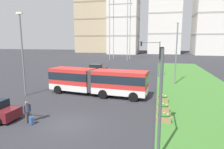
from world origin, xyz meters
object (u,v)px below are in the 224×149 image
object	(u,v)px
rolling_suitcase	(31,120)
flower_planter_0	(164,117)
articulated_bus	(97,81)
apartment_tower_centre	(165,6)
pedestrian_crossing	(27,110)
car_black_sedan	(96,68)
flower_planter_1	(163,108)
traffic_light_far_right	(153,53)
traffic_light_near_right	(161,81)
apartment_tower_eastcentre	(218,5)
flower_planter_2	(162,98)
streetlight_left	(22,51)
streetlight_median	(176,50)
apartment_tower_westcentre	(124,11)
apartment_tower_west	(96,21)

from	to	relation	value
rolling_suitcase	flower_planter_0	world-z (taller)	rolling_suitcase
articulated_bus	apartment_tower_centre	distance (m)	92.03
rolling_suitcase	pedestrian_crossing	bearing A→B (deg)	156.04
flower_planter_0	car_black_sedan	bearing A→B (deg)	119.18
rolling_suitcase	flower_planter_1	distance (m)	10.95
traffic_light_far_right	traffic_light_near_right	xyz separation A→B (m)	(1.11, -23.89, -0.23)
traffic_light_near_right	apartment_tower_centre	size ratio (longest dim) A/B	0.12
car_black_sedan	apartment_tower_eastcentre	xyz separation A→B (m)	(38.76, 65.49, 22.50)
apartment_tower_centre	apartment_tower_eastcentre	size ratio (longest dim) A/B	1.07
traffic_light_near_right	flower_planter_2	bearing A→B (deg)	87.50
streetlight_left	streetlight_median	xyz separation A→B (m)	(17.40, 10.29, -0.17)
traffic_light_near_right	flower_planter_1	bearing A→B (deg)	86.33
traffic_light_far_right	apartment_tower_centre	xyz separation A→B (m)	(3.41, 75.08, 20.52)
traffic_light_near_right	apartment_tower_westcentre	distance (m)	95.47
traffic_light_far_right	apartment_tower_west	world-z (taller)	apartment_tower_west
rolling_suitcase	flower_planter_0	size ratio (longest dim) A/B	0.88
flower_planter_2	traffic_light_near_right	bearing A→B (deg)	-92.50
car_black_sedan	streetlight_median	bearing A→B (deg)	-30.53
pedestrian_crossing	apartment_tower_westcentre	bearing A→B (deg)	95.28
car_black_sedan	traffic_light_near_right	size ratio (longest dim) A/B	0.76
pedestrian_crossing	traffic_light_far_right	size ratio (longest dim) A/B	0.28
rolling_suitcase	apartment_tower_eastcentre	distance (m)	100.76
flower_planter_1	apartment_tower_westcentre	bearing A→B (deg)	102.22
traffic_light_far_right	streetlight_median	xyz separation A→B (m)	(3.41, -5.47, 0.70)
pedestrian_crossing	traffic_light_near_right	world-z (taller)	traffic_light_near_right
traffic_light_near_right	apartment_tower_eastcentre	distance (m)	98.24
flower_planter_1	apartment_tower_eastcentre	size ratio (longest dim) A/B	0.02
articulated_bus	traffic_light_near_right	size ratio (longest dim) A/B	2.05
articulated_bus	car_black_sedan	xyz separation A→B (m)	(-5.55, 16.84, -0.90)
streetlight_median	apartment_tower_westcentre	bearing A→B (deg)	105.55
flower_planter_2	traffic_light_far_right	world-z (taller)	traffic_light_far_right
pedestrian_crossing	traffic_light_near_right	distance (m)	10.36
flower_planter_0	traffic_light_far_right	bearing A→B (deg)	94.31
apartment_tower_west	streetlight_median	bearing A→B (deg)	-65.02
car_black_sedan	flower_planter_2	size ratio (longest dim) A/B	4.07
articulated_bus	flower_planter_0	size ratio (longest dim) A/B	10.94
flower_planter_1	flower_planter_2	size ratio (longest dim) A/B	1.00
apartment_tower_westcentre	streetlight_left	bearing A→B (deg)	-87.90
pedestrian_crossing	flower_planter_2	bearing A→B (deg)	37.06
streetlight_median	flower_planter_2	bearing A→B (deg)	-101.58
articulated_bus	streetlight_left	world-z (taller)	streetlight_left
car_black_sedan	rolling_suitcase	distance (m)	26.20
flower_planter_0	traffic_light_far_right	size ratio (longest dim) A/B	0.18
streetlight_left	streetlight_median	bearing A→B (deg)	30.60
streetlight_left	pedestrian_crossing	bearing A→B (deg)	-51.63
streetlight_median	apartment_tower_eastcentre	xyz separation A→B (m)	(23.82, 74.30, 18.29)
rolling_suitcase	apartment_tower_centre	bearing A→B (deg)	83.20
apartment_tower_eastcentre	car_black_sedan	bearing A→B (deg)	-120.62
flower_planter_1	traffic_light_far_right	world-z (taller)	traffic_light_far_right
traffic_light_near_right	streetlight_left	distance (m)	17.19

